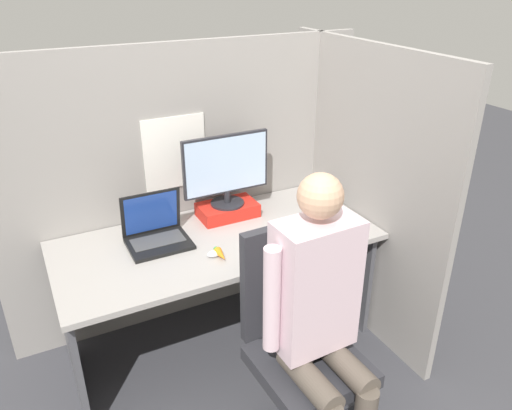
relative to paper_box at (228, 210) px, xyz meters
The scene contains 12 objects.
ground_plane 0.97m from the paper_box, 104.78° to the right, with size 12.00×12.00×0.00m, color #3D3D42.
cubicle_panel_back 0.27m from the paper_box, 128.91° to the left, with size 2.20×0.05×1.67m.
cubicle_panel_right 0.78m from the paper_box, 22.00° to the right, with size 0.04×1.42×1.67m.
desk 0.33m from the paper_box, 126.50° to the right, with size 1.70×0.77×0.71m.
paper_box is the anchor object (origin of this frame).
monitor 0.26m from the paper_box, 90.00° to the left, with size 0.50×0.19×0.41m.
laptop 0.47m from the paper_box, 166.24° to the right, with size 0.32×0.25×0.27m.
mouse 0.45m from the paper_box, 122.92° to the right, with size 0.08×0.05×0.03m.
stapler 0.59m from the paper_box, 11.75° to the right, with size 0.05×0.16×0.05m.
carrot_toy 0.47m from the paper_box, 118.31° to the right, with size 0.04×0.11×0.04m.
office_chair 0.90m from the paper_box, 92.62° to the right, with size 0.52×0.56×1.00m.
person 1.03m from the paper_box, 92.53° to the right, with size 0.48×0.46×1.34m.
Camera 1 is at (-0.87, -1.77, 2.04)m, focal length 35.00 mm.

